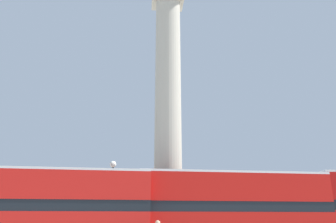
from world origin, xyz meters
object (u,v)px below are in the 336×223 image
object	(u,v)px
monument_column	(168,128)
equestrian_statue	(50,223)
bus_a	(38,207)
bus_c	(233,208)
street_lamp	(111,197)

from	to	relation	value
monument_column	equestrian_statue	world-z (taller)	monument_column
bus_a	bus_c	bearing A→B (deg)	2.69
monument_column	bus_a	xyz separation A→B (m)	(-7.15, -5.84, -5.94)
bus_c	street_lamp	world-z (taller)	street_lamp
monument_column	street_lamp	distance (m)	6.62
bus_c	street_lamp	xyz separation A→B (m)	(-7.10, 3.12, 0.73)
bus_c	street_lamp	distance (m)	7.79
bus_a	street_lamp	distance (m)	5.44
bus_c	equestrian_statue	bearing A→B (deg)	143.64
monument_column	bus_a	size ratio (longest dim) A/B	1.90
monument_column	street_lamp	size ratio (longest dim) A/B	3.97
bus_c	street_lamp	bearing A→B (deg)	153.79
bus_a	bus_c	size ratio (longest dim) A/B	1.05
bus_c	equestrian_statue	world-z (taller)	equestrian_statue
equestrian_statue	street_lamp	bearing A→B (deg)	-12.88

